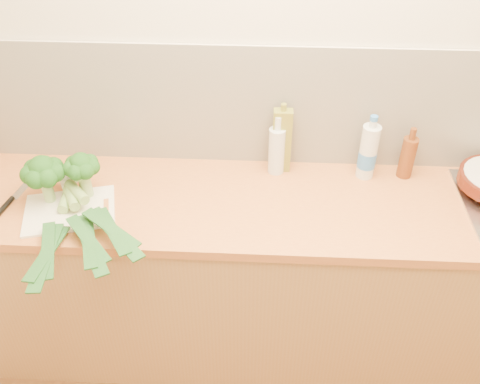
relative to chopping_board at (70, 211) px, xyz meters
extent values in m
plane|color=beige|center=(0.84, 0.41, 0.39)|extent=(3.50, 0.00, 3.50)
cube|color=silver|center=(0.84, 0.40, 0.26)|extent=(3.20, 0.02, 0.54)
cube|color=#A27643|center=(0.84, 0.11, -0.48)|extent=(3.20, 0.60, 0.86)
cube|color=#C17839|center=(0.84, 0.11, -0.03)|extent=(3.20, 0.62, 0.04)
cube|color=beige|center=(0.00, 0.00, 0.00)|extent=(0.40, 0.34, 0.01)
cylinder|color=#8AAC64|center=(-0.09, 0.06, 0.05)|extent=(0.04, 0.04, 0.09)
sphere|color=#133A0F|center=(-0.09, 0.06, 0.16)|extent=(0.10, 0.10, 0.10)
sphere|color=#133A0F|center=(-0.05, 0.06, 0.14)|extent=(0.08, 0.08, 0.08)
sphere|color=#133A0F|center=(-0.06, 0.09, 0.14)|extent=(0.08, 0.08, 0.08)
sphere|color=#133A0F|center=(-0.11, 0.10, 0.14)|extent=(0.08, 0.08, 0.08)
sphere|color=#133A0F|center=(-0.14, 0.08, 0.14)|extent=(0.08, 0.08, 0.08)
sphere|color=#133A0F|center=(-0.14, 0.04, 0.14)|extent=(0.08, 0.08, 0.08)
sphere|color=#133A0F|center=(-0.11, 0.01, 0.14)|extent=(0.08, 0.08, 0.08)
sphere|color=#133A0F|center=(-0.06, 0.02, 0.14)|extent=(0.08, 0.08, 0.08)
cylinder|color=#8AAC64|center=(0.05, 0.10, 0.06)|extent=(0.05, 0.05, 0.10)
sphere|color=#133A0F|center=(0.05, 0.10, 0.16)|extent=(0.09, 0.09, 0.09)
sphere|color=#133A0F|center=(0.09, 0.10, 0.15)|extent=(0.07, 0.07, 0.07)
sphere|color=#133A0F|center=(0.07, 0.13, 0.15)|extent=(0.07, 0.07, 0.07)
sphere|color=#133A0F|center=(0.04, 0.14, 0.15)|extent=(0.07, 0.07, 0.07)
sphere|color=#133A0F|center=(0.01, 0.11, 0.15)|extent=(0.07, 0.07, 0.07)
sphere|color=#133A0F|center=(0.01, 0.08, 0.15)|extent=(0.07, 0.07, 0.07)
sphere|color=#133A0F|center=(0.04, 0.06, 0.15)|extent=(0.07, 0.07, 0.07)
sphere|color=#133A0F|center=(0.07, 0.07, 0.15)|extent=(0.07, 0.07, 0.07)
cylinder|color=white|center=(-0.03, 0.20, 0.03)|extent=(0.05, 0.14, 0.04)
cylinder|color=#7EA653|center=(-0.02, 0.05, 0.03)|extent=(0.06, 0.17, 0.04)
cube|color=#17411A|center=(0.01, -0.26, 0.03)|extent=(0.07, 0.30, 0.02)
cube|color=#17411A|center=(0.01, -0.28, 0.03)|extent=(0.08, 0.34, 0.01)
cube|color=#17411A|center=(0.01, -0.25, 0.03)|extent=(0.12, 0.28, 0.02)
cylinder|color=white|center=(-0.05, 0.12, 0.05)|extent=(0.09, 0.11, 0.04)
cylinder|color=#7EA653|center=(0.01, 0.03, 0.05)|extent=(0.10, 0.13, 0.04)
cube|color=#17411A|center=(0.15, -0.22, 0.05)|extent=(0.14, 0.30, 0.02)
cube|color=#17411A|center=(0.16, -0.24, 0.05)|extent=(0.21, 0.32, 0.01)
cube|color=#17411A|center=(0.14, -0.21, 0.05)|extent=(0.22, 0.24, 0.02)
cylinder|color=white|center=(-0.05, 0.13, 0.06)|extent=(0.11, 0.11, 0.04)
cylinder|color=#7EA653|center=(0.03, 0.04, 0.06)|extent=(0.13, 0.13, 0.04)
cube|color=#17411A|center=(0.22, -0.18, 0.06)|extent=(0.20, 0.28, 0.02)
cube|color=#17411A|center=(0.24, -0.19, 0.07)|extent=(0.26, 0.29, 0.01)
cube|color=#17411A|center=(0.22, -0.17, 0.07)|extent=(0.25, 0.20, 0.02)
cube|color=silver|center=(-0.24, 0.15, 0.00)|extent=(0.06, 0.17, 0.00)
cylinder|color=black|center=(-0.26, 0.01, 0.00)|extent=(0.04, 0.12, 0.02)
cube|color=olive|center=(0.84, 0.34, 0.14)|extent=(0.08, 0.05, 0.29)
cylinder|color=olive|center=(0.84, 0.34, 0.30)|extent=(0.02, 0.02, 0.03)
cylinder|color=silver|center=(0.82, 0.32, 0.10)|extent=(0.07, 0.07, 0.21)
cylinder|color=silver|center=(0.82, 0.32, 0.24)|extent=(0.03, 0.03, 0.06)
cylinder|color=#613012|center=(1.37, 0.32, 0.09)|extent=(0.06, 0.06, 0.19)
cylinder|color=#613012|center=(1.37, 0.32, 0.21)|extent=(0.03, 0.03, 0.05)
cylinder|color=silver|center=(1.20, 0.31, 0.12)|extent=(0.08, 0.08, 0.24)
cylinder|color=silver|center=(1.20, 0.31, 0.25)|extent=(0.03, 0.03, 0.03)
cylinder|color=#3778CE|center=(1.20, 0.31, 0.08)|extent=(0.08, 0.08, 0.07)
camera|label=1|loc=(0.76, -1.58, 1.37)|focal=40.00mm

